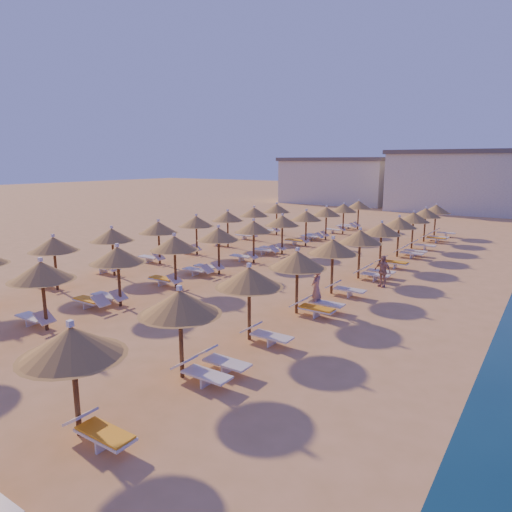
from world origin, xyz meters
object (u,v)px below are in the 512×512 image
Objects in this scene: parasol_row_east at (347,242)px; beachgoer_a at (316,288)px; parasol_row_west at (237,231)px; beachgoer_c at (382,271)px.

parasol_row_east reaches higher than beachgoer_a.
beachgoer_a is (0.40, -4.08, -1.28)m from parasol_row_east.
parasol_row_west is at bearing 180.00° from parasol_row_east.
beachgoer_a is at bearing -30.36° from parasol_row_west.
parasol_row_west is 22.46× the size of beachgoer_a.
parasol_row_east is at bearing -174.12° from beachgoer_a.
beachgoer_a is (6.96, -4.08, -1.28)m from parasol_row_west.
parasol_row_east is 6.56m from parasol_row_west.
parasol_row_west reaches higher than beachgoer_a.
parasol_row_east is at bearing -133.54° from beachgoer_c.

